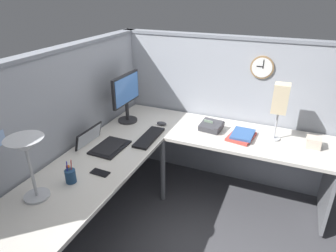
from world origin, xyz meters
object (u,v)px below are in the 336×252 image
object	(u,v)px
desk_lamp_paper	(280,100)
wall_clock	(262,67)
keyboard	(149,137)
office_phone	(212,126)
tissue_box	(313,142)
laptop	(101,144)
computer_mouse	(162,123)
pen_cup	(70,176)
cell_phone	(100,173)
book_stack	(242,136)
desk_lamp_dome	(26,150)
monitor	(126,95)

from	to	relation	value
desk_lamp_paper	wall_clock	distance (m)	0.42
desk_lamp_paper	keyboard	bearing A→B (deg)	112.42
office_phone	tissue_box	world-z (taller)	office_phone
office_phone	wall_clock	bearing A→B (deg)	-47.27
laptop	office_phone	size ratio (longest dim) A/B	1.70
computer_mouse	pen_cup	bearing A→B (deg)	169.63
office_phone	wall_clock	distance (m)	0.74
wall_clock	cell_phone	bearing A→B (deg)	145.81
computer_mouse	office_phone	bearing A→B (deg)	-80.11
cell_phone	wall_clock	bearing A→B (deg)	-32.38
office_phone	cell_phone	bearing A→B (deg)	151.17
pen_cup	cell_phone	bearing A→B (deg)	-36.55
computer_mouse	tissue_box	bearing A→B (deg)	-85.80
keyboard	computer_mouse	distance (m)	0.31
book_stack	wall_clock	xyz separation A→B (m)	(0.39, -0.06, 0.56)
cell_phone	pen_cup	bearing A→B (deg)	145.26
computer_mouse	desk_lamp_paper	bearing A→B (deg)	-83.32
book_stack	laptop	bearing A→B (deg)	120.03
keyboard	tissue_box	xyz separation A→B (m)	(0.42, -1.40, 0.03)
wall_clock	laptop	bearing A→B (deg)	131.12
desk_lamp_dome	tissue_box	size ratio (longest dim) A/B	3.71
pen_cup	book_stack	distance (m)	1.55
cell_phone	keyboard	bearing A→B (deg)	-6.24
computer_mouse	office_phone	distance (m)	0.51
desk_lamp_paper	book_stack	bearing A→B (deg)	107.41
book_stack	keyboard	bearing A→B (deg)	114.12
keyboard	book_stack	bearing A→B (deg)	-67.35
keyboard	pen_cup	xyz separation A→B (m)	(-0.83, 0.22, 0.04)
cell_phone	wall_clock	world-z (taller)	wall_clock
desk_lamp_paper	monitor	bearing A→B (deg)	96.90
computer_mouse	desk_lamp_dome	distance (m)	1.44
monitor	tissue_box	xyz separation A→B (m)	(0.15, -1.78, -0.25)
pen_cup	desk_lamp_paper	distance (m)	1.84
office_phone	book_stack	world-z (taller)	office_phone
cell_phone	desk_lamp_paper	size ratio (longest dim) A/B	0.27
book_stack	wall_clock	size ratio (longest dim) A/B	1.42
wall_clock	keyboard	bearing A→B (deg)	130.91
desk_lamp_dome	desk_lamp_paper	distance (m)	2.04
desk_lamp_dome	wall_clock	distance (m)	2.15
wall_clock	monitor	bearing A→B (deg)	111.02
cell_phone	office_phone	xyz separation A→B (m)	(1.05, -0.58, 0.03)
cell_phone	desk_lamp_paper	distance (m)	1.64
desk_lamp_dome	cell_phone	xyz separation A→B (m)	(0.40, -0.23, -0.36)
desk_lamp_dome	office_phone	distance (m)	1.69
office_phone	book_stack	bearing A→B (deg)	-99.07
keyboard	desk_lamp_dome	world-z (taller)	desk_lamp_dome
keyboard	wall_clock	xyz separation A→B (m)	(0.74, -0.85, 0.57)
monitor	wall_clock	distance (m)	1.35
monitor	pen_cup	size ratio (longest dim) A/B	2.78
keyboard	desk_lamp_paper	xyz separation A→B (m)	(0.44, -1.07, 0.37)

